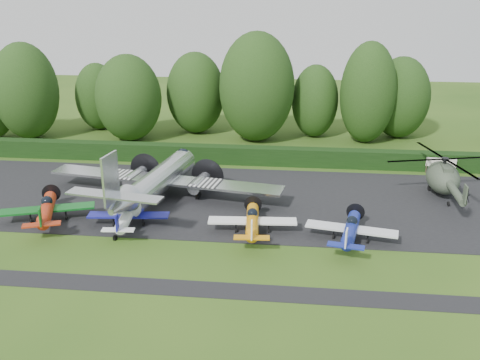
# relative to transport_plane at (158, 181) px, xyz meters

# --- Properties ---
(ground) EXTENTS (160.00, 160.00, 0.00)m
(ground) POSITION_rel_transport_plane_xyz_m (1.99, -8.90, -2.07)
(ground) COLOR #2A4D15
(ground) RESTS_ON ground
(apron) EXTENTS (70.00, 18.00, 0.01)m
(apron) POSITION_rel_transport_plane_xyz_m (1.99, 1.10, -2.06)
(apron) COLOR black
(apron) RESTS_ON ground
(taxiway_verge) EXTENTS (70.00, 2.00, 0.00)m
(taxiway_verge) POSITION_rel_transport_plane_xyz_m (1.99, -14.90, -2.07)
(taxiway_verge) COLOR black
(taxiway_verge) RESTS_ON ground
(hedgerow) EXTENTS (90.00, 1.60, 2.00)m
(hedgerow) POSITION_rel_transport_plane_xyz_m (1.99, 12.10, -2.07)
(hedgerow) COLOR black
(hedgerow) RESTS_ON ground
(transport_plane) EXTENTS (23.14, 17.74, 7.41)m
(transport_plane) POSITION_rel_transport_plane_xyz_m (0.00, 0.00, 0.00)
(transport_plane) COLOR silver
(transport_plane) RESTS_ON ground
(light_plane_red) EXTENTS (7.80, 8.20, 3.00)m
(light_plane_red) POSITION_rel_transport_plane_xyz_m (-8.25, -5.74, -0.82)
(light_plane_red) COLOR #AA2B0F
(light_plane_red) RESTS_ON ground
(light_plane_white) EXTENTS (6.81, 7.16, 2.62)m
(light_plane_white) POSITION_rel_transport_plane_xyz_m (-1.18, -5.93, -0.98)
(light_plane_white) COLOR white
(light_plane_white) RESTS_ON ground
(light_plane_orange) EXTENTS (7.25, 7.62, 2.79)m
(light_plane_orange) POSITION_rel_transport_plane_xyz_m (9.32, -6.12, -0.91)
(light_plane_orange) COLOR orange
(light_plane_orange) RESTS_ON ground
(light_plane_blue) EXTENTS (7.21, 7.58, 2.77)m
(light_plane_blue) POSITION_rel_transport_plane_xyz_m (17.14, -6.78, -0.91)
(light_plane_blue) COLOR navy
(light_plane_blue) RESTS_ON ground
(helicopter) EXTENTS (11.51, 13.47, 3.71)m
(helicopter) POSITION_rel_transport_plane_xyz_m (26.81, 4.65, -0.08)
(helicopter) COLOR #374334
(helicopter) RESTS_ON ground
(sign_board) EXTENTS (3.11, 0.12, 1.75)m
(sign_board) POSITION_rel_transport_plane_xyz_m (28.21, 10.97, -0.88)
(sign_board) COLOR #3F3326
(sign_board) RESTS_ON ground
(tree_0) EXTENTS (8.32, 8.32, 12.52)m
(tree_0) POSITION_rel_transport_plane_xyz_m (-22.41, 19.86, 4.18)
(tree_0) COLOR black
(tree_0) RESTS_ON ground
(tree_1) EXTENTS (6.08, 6.08, 9.58)m
(tree_1) POSITION_rel_transport_plane_xyz_m (14.91, 24.77, 2.71)
(tree_1) COLOR black
(tree_1) RESTS_ON ground
(tree_2) EXTENTS (7.57, 7.57, 10.65)m
(tree_2) POSITION_rel_transport_plane_xyz_m (25.99, 25.59, 3.25)
(tree_2) COLOR black
(tree_2) RESTS_ON ground
(tree_3) EXTENTS (8.42, 8.42, 11.12)m
(tree_3) POSITION_rel_transport_plane_xyz_m (-8.95, 20.38, 3.48)
(tree_3) COLOR black
(tree_3) RESTS_ON ground
(tree_5) EXTENTS (9.59, 9.59, 13.94)m
(tree_5) POSITION_rel_transport_plane_xyz_m (7.39, 22.02, 4.89)
(tree_5) COLOR black
(tree_5) RESTS_ON ground
(tree_6) EXTENTS (7.79, 7.79, 10.96)m
(tree_6) POSITION_rel_transport_plane_xyz_m (-1.10, 25.07, 3.40)
(tree_6) COLOR black
(tree_6) RESTS_ON ground
(tree_7) EXTENTS (6.07, 6.07, 9.25)m
(tree_7) POSITION_rel_transport_plane_xyz_m (-15.01, 25.48, 2.54)
(tree_7) COLOR black
(tree_7) RESTS_ON ground
(tree_8) EXTENTS (6.99, 6.99, 12.82)m
(tree_8) POSITION_rel_transport_plane_xyz_m (21.39, 22.69, 4.33)
(tree_8) COLOR black
(tree_8) RESTS_ON ground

